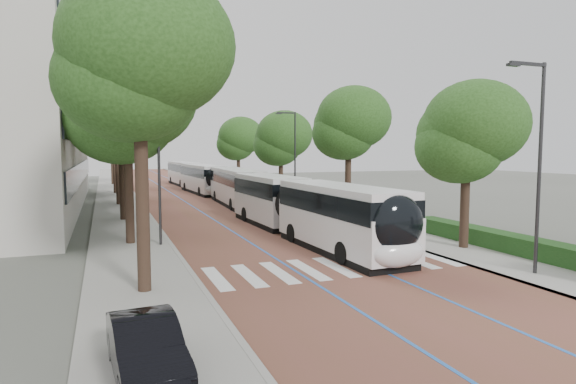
{
  "coord_description": "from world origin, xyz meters",
  "views": [
    {
      "loc": [
        -8.67,
        -16.62,
        4.87
      ],
      "look_at": [
        1.43,
        9.71,
        2.4
      ],
      "focal_mm": 30.0,
      "sensor_mm": 36.0,
      "label": 1
    }
  ],
  "objects": [
    {
      "name": "ground",
      "position": [
        0.0,
        0.0,
        0.0
      ],
      "size": [
        160.0,
        160.0,
        0.0
      ],
      "primitive_type": "plane",
      "color": "#51544C",
      "rests_on": "ground"
    },
    {
      "name": "road",
      "position": [
        0.0,
        40.0,
        0.01
      ],
      "size": [
        11.0,
        140.0,
        0.02
      ],
      "primitive_type": "cube",
      "color": "brown",
      "rests_on": "ground"
    },
    {
      "name": "sidewalk_left",
      "position": [
        -7.5,
        40.0,
        0.06
      ],
      "size": [
        4.0,
        140.0,
        0.12
      ],
      "primitive_type": "cube",
      "color": "gray",
      "rests_on": "ground"
    },
    {
      "name": "sidewalk_right",
      "position": [
        7.5,
        40.0,
        0.06
      ],
      "size": [
        4.0,
        140.0,
        0.12
      ],
      "primitive_type": "cube",
      "color": "gray",
      "rests_on": "ground"
    },
    {
      "name": "kerb_left",
      "position": [
        -5.6,
        40.0,
        0.06
      ],
      "size": [
        0.2,
        140.0,
        0.14
      ],
      "primitive_type": "cube",
      "color": "gray",
      "rests_on": "ground"
    },
    {
      "name": "kerb_right",
      "position": [
        5.6,
        40.0,
        0.06
      ],
      "size": [
        0.2,
        140.0,
        0.14
      ],
      "primitive_type": "cube",
      "color": "gray",
      "rests_on": "ground"
    },
    {
      "name": "zebra_crossing",
      "position": [
        0.2,
        1.0,
        0.03
      ],
      "size": [
        10.55,
        3.6,
        0.01
      ],
      "color": "silver",
      "rests_on": "ground"
    },
    {
      "name": "lane_line_left",
      "position": [
        -1.6,
        40.0,
        0.02
      ],
      "size": [
        0.12,
        126.0,
        0.01
      ],
      "primitive_type": "cube",
      "color": "blue",
      "rests_on": "road"
    },
    {
      "name": "lane_line_right",
      "position": [
        1.6,
        40.0,
        0.02
      ],
      "size": [
        0.12,
        126.0,
        0.01
      ],
      "primitive_type": "cube",
      "color": "blue",
      "rests_on": "road"
    },
    {
      "name": "hedge",
      "position": [
        9.1,
        0.0,
        0.52
      ],
      "size": [
        1.2,
        14.0,
        0.8
      ],
      "primitive_type": "cube",
      "color": "#163B14",
      "rests_on": "sidewalk_right"
    },
    {
      "name": "streetlight_near",
      "position": [
        6.62,
        -3.0,
        4.82
      ],
      "size": [
        1.82,
        0.2,
        8.0
      ],
      "color": "#29292B",
      "rests_on": "sidewalk_right"
    },
    {
      "name": "streetlight_far",
      "position": [
        6.62,
        22.0,
        4.82
      ],
      "size": [
        1.82,
        0.2,
        8.0
      ],
      "color": "#29292B",
      "rests_on": "sidewalk_right"
    },
    {
      "name": "lamp_post_left",
      "position": [
        -6.1,
        8.0,
        4.12
      ],
      "size": [
        0.14,
        0.14,
        8.0
      ],
      "primitive_type": "cylinder",
      "color": "#29292B",
      "rests_on": "sidewalk_left"
    },
    {
      "name": "trees_left",
      "position": [
        -7.5,
        26.56,
        6.97
      ],
      "size": [
        6.5,
        61.06,
        10.03
      ],
      "color": "black",
      "rests_on": "ground"
    },
    {
      "name": "trees_right",
      "position": [
        7.7,
        24.72,
        5.99
      ],
      "size": [
        5.81,
        47.37,
        8.81
      ],
      "color": "black",
      "rests_on": "ground"
    },
    {
      "name": "lead_bus",
      "position": [
        1.64,
        7.46,
        1.63
      ],
      "size": [
        3.15,
        18.47,
        3.2
      ],
      "rotation": [
        0.0,
        0.0,
        0.03
      ],
      "color": "black",
      "rests_on": "ground"
    },
    {
      "name": "bus_queued_0",
      "position": [
        2.17,
        24.03,
        1.62
      ],
      "size": [
        3.04,
        12.49,
        3.2
      ],
      "rotation": [
        0.0,
        0.0,
        -0.04
      ],
      "color": "silver",
      "rests_on": "ground"
    },
    {
      "name": "bus_queued_1",
      "position": [
        1.74,
        37.05,
        1.62
      ],
      "size": [
        3.12,
        12.51,
        3.2
      ],
      "rotation": [
        0.0,
        0.0,
        0.05
      ],
      "color": "silver",
      "rests_on": "ground"
    },
    {
      "name": "bus_queued_2",
      "position": [
        1.77,
        50.37,
        1.62
      ],
      "size": [
        3.01,
        12.49,
        3.2
      ],
      "rotation": [
        0.0,
        0.0,
        0.04
      ],
      "color": "silver",
      "rests_on": "ground"
    },
    {
      "name": "parked_car",
      "position": [
        -7.96,
        -6.46,
        0.74
      ],
      "size": [
        1.59,
        3.87,
        1.25
      ],
      "primitive_type": "imported",
      "rotation": [
        0.0,
        0.0,
        0.07
      ],
      "color": "black",
      "rests_on": "sidewalk_left"
    }
  ]
}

